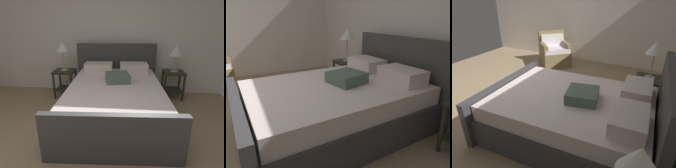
# 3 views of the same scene
# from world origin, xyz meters

# --- Properties ---
(wall_back) EXTENTS (5.66, 0.12, 2.61)m
(wall_back) POSITION_xyz_m (0.00, 2.88, 1.31)
(wall_back) COLOR silver
(wall_back) RESTS_ON ground
(bed) EXTENTS (1.84, 2.44, 1.16)m
(bed) POSITION_xyz_m (0.40, 1.56, 0.34)
(bed) COLOR #3C3B3D
(bed) RESTS_ON ground
(nightstand_left) EXTENTS (0.44, 0.44, 0.60)m
(nightstand_left) POSITION_xyz_m (-0.78, 2.36, 0.40)
(nightstand_left) COLOR #292C1F
(nightstand_left) RESTS_ON ground
(table_lamp_left) EXTENTS (0.27, 0.27, 0.61)m
(table_lamp_left) POSITION_xyz_m (-0.78, 2.36, 1.09)
(table_lamp_left) COLOR #B7B293
(table_lamp_left) RESTS_ON nightstand_left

